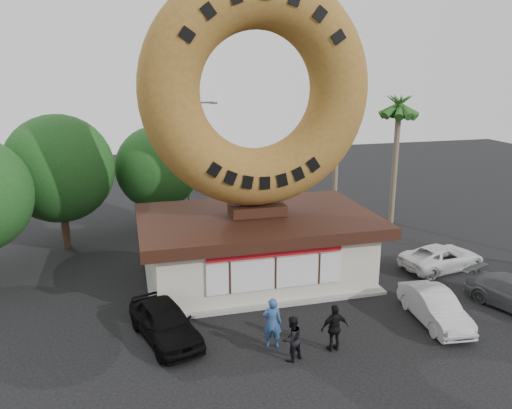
{
  "coord_description": "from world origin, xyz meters",
  "views": [
    {
      "loc": [
        -5.86,
        -16.02,
        10.12
      ],
      "look_at": [
        -0.58,
        4.0,
        4.37
      ],
      "focal_mm": 35.0,
      "sensor_mm": 36.0,
      "label": 1
    }
  ],
  "objects_px": {
    "giant_donut": "(257,91)",
    "car_silver": "(435,307)",
    "street_lamp": "(190,156)",
    "person_right": "(335,328)",
    "car_white": "(442,257)",
    "car_black": "(165,322)",
    "donut_shop": "(257,245)",
    "person_center": "(292,339)",
    "person_left": "(272,323)"
  },
  "relations": [
    {
      "from": "person_center",
      "to": "person_right",
      "type": "xyz_separation_m",
      "value": [
        1.72,
        0.2,
        0.07
      ]
    },
    {
      "from": "street_lamp",
      "to": "car_black",
      "type": "relative_size",
      "value": 1.84
    },
    {
      "from": "donut_shop",
      "to": "car_white",
      "type": "relative_size",
      "value": 2.48
    },
    {
      "from": "person_right",
      "to": "car_white",
      "type": "relative_size",
      "value": 0.4
    },
    {
      "from": "person_left",
      "to": "person_center",
      "type": "xyz_separation_m",
      "value": [
        0.42,
        -1.03,
        -0.14
      ]
    },
    {
      "from": "person_right",
      "to": "car_white",
      "type": "height_order",
      "value": "person_right"
    },
    {
      "from": "street_lamp",
      "to": "car_white",
      "type": "height_order",
      "value": "street_lamp"
    },
    {
      "from": "giant_donut",
      "to": "person_center",
      "type": "relative_size",
      "value": 6.24
    },
    {
      "from": "giant_donut",
      "to": "car_silver",
      "type": "xyz_separation_m",
      "value": [
        5.88,
        -6.07,
        -8.4
      ]
    },
    {
      "from": "person_left",
      "to": "car_silver",
      "type": "distance_m",
      "value": 6.94
    },
    {
      "from": "person_right",
      "to": "car_silver",
      "type": "height_order",
      "value": "person_right"
    },
    {
      "from": "street_lamp",
      "to": "person_center",
      "type": "relative_size",
      "value": 4.74
    },
    {
      "from": "street_lamp",
      "to": "person_left",
      "type": "distance_m",
      "value": 16.54
    },
    {
      "from": "street_lamp",
      "to": "person_left",
      "type": "bearing_deg",
      "value": -87.15
    },
    {
      "from": "car_black",
      "to": "car_silver",
      "type": "bearing_deg",
      "value": -24.42
    },
    {
      "from": "giant_donut",
      "to": "car_black",
      "type": "height_order",
      "value": "giant_donut"
    },
    {
      "from": "donut_shop",
      "to": "car_black",
      "type": "relative_size",
      "value": 2.58
    },
    {
      "from": "donut_shop",
      "to": "car_black",
      "type": "height_order",
      "value": "donut_shop"
    },
    {
      "from": "car_black",
      "to": "car_silver",
      "type": "height_order",
      "value": "car_black"
    },
    {
      "from": "car_white",
      "to": "car_silver",
      "type": "bearing_deg",
      "value": 132.63
    },
    {
      "from": "street_lamp",
      "to": "car_black",
      "type": "bearing_deg",
      "value": -101.62
    },
    {
      "from": "giant_donut",
      "to": "person_left",
      "type": "height_order",
      "value": "giant_donut"
    },
    {
      "from": "donut_shop",
      "to": "car_white",
      "type": "distance_m",
      "value": 9.69
    },
    {
      "from": "person_left",
      "to": "car_silver",
      "type": "height_order",
      "value": "person_left"
    },
    {
      "from": "giant_donut",
      "to": "car_white",
      "type": "height_order",
      "value": "giant_donut"
    },
    {
      "from": "donut_shop",
      "to": "car_white",
      "type": "height_order",
      "value": "donut_shop"
    },
    {
      "from": "donut_shop",
      "to": "person_right",
      "type": "height_order",
      "value": "donut_shop"
    },
    {
      "from": "person_center",
      "to": "person_right",
      "type": "bearing_deg",
      "value": 163.63
    },
    {
      "from": "car_white",
      "to": "person_right",
      "type": "bearing_deg",
      "value": 113.95
    },
    {
      "from": "giant_donut",
      "to": "person_left",
      "type": "relative_size",
      "value": 5.38
    },
    {
      "from": "person_left",
      "to": "car_white",
      "type": "height_order",
      "value": "person_left"
    },
    {
      "from": "giant_donut",
      "to": "person_left",
      "type": "xyz_separation_m",
      "value": [
        -1.05,
        -6.14,
        -8.09
      ]
    },
    {
      "from": "giant_donut",
      "to": "car_silver",
      "type": "distance_m",
      "value": 11.92
    },
    {
      "from": "person_right",
      "to": "car_black",
      "type": "xyz_separation_m",
      "value": [
        -5.95,
        2.35,
        -0.17
      ]
    },
    {
      "from": "giant_donut",
      "to": "donut_shop",
      "type": "bearing_deg",
      "value": -90.0
    },
    {
      "from": "car_black",
      "to": "car_white",
      "type": "xyz_separation_m",
      "value": [
        14.4,
        3.36,
        -0.11
      ]
    },
    {
      "from": "person_left",
      "to": "giant_donut",
      "type": "bearing_deg",
      "value": -82.57
    },
    {
      "from": "giant_donut",
      "to": "car_silver",
      "type": "bearing_deg",
      "value": -45.89
    },
    {
      "from": "car_black",
      "to": "car_white",
      "type": "relative_size",
      "value": 0.96
    },
    {
      "from": "street_lamp",
      "to": "car_silver",
      "type": "xyz_separation_m",
      "value": [
        7.74,
        -16.07,
        -3.82
      ]
    },
    {
      "from": "person_center",
      "to": "car_white",
      "type": "xyz_separation_m",
      "value": [
        10.18,
        5.92,
        -0.22
      ]
    },
    {
      "from": "street_lamp",
      "to": "person_right",
      "type": "xyz_separation_m",
      "value": [
        2.94,
        -16.97,
        -3.57
      ]
    },
    {
      "from": "donut_shop",
      "to": "person_right",
      "type": "bearing_deg",
      "value": -81.14
    },
    {
      "from": "person_right",
      "to": "car_black",
      "type": "bearing_deg",
      "value": -23.84
    },
    {
      "from": "giant_donut",
      "to": "car_silver",
      "type": "height_order",
      "value": "giant_donut"
    },
    {
      "from": "person_center",
      "to": "car_silver",
      "type": "relative_size",
      "value": 0.42
    },
    {
      "from": "donut_shop",
      "to": "person_right",
      "type": "xyz_separation_m",
      "value": [
        1.08,
        -6.96,
        -0.86
      ]
    },
    {
      "from": "street_lamp",
      "to": "car_silver",
      "type": "distance_m",
      "value": 18.24
    },
    {
      "from": "car_silver",
      "to": "person_right",
      "type": "bearing_deg",
      "value": -164.34
    },
    {
      "from": "person_right",
      "to": "car_silver",
      "type": "xyz_separation_m",
      "value": [
        4.8,
        0.9,
        -0.24
      ]
    }
  ]
}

